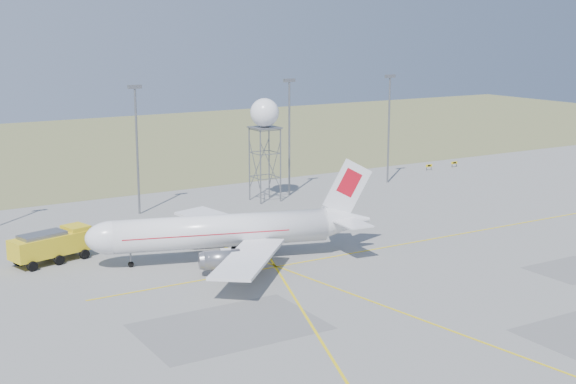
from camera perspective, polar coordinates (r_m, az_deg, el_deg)
ground at (r=81.28m, az=13.75°, el=-9.92°), size 400.00×400.00×0.00m
grass_strip at (r=202.45m, az=-15.35°, el=3.00°), size 400.00×120.00×0.03m
mast_b at (r=127.97m, az=-10.71°, el=3.73°), size 2.20×0.50×20.50m
mast_c at (r=140.13m, az=0.09°, el=4.63°), size 2.20×0.50×20.50m
mast_d at (r=152.64m, az=7.19°, el=5.13°), size 2.20×0.50×20.50m
taxi_sign_near at (r=168.70m, az=10.00°, el=1.84°), size 1.60×0.17×1.20m
taxi_sign_far at (r=173.34m, az=11.74°, el=2.04°), size 1.60×0.17×1.20m
airliner_main at (r=102.33m, az=-4.39°, el=-2.80°), size 36.37×34.43×12.60m
radar_tower at (r=135.75m, az=-1.66°, el=3.45°), size 4.85×4.85×17.57m
fire_truck at (r=106.33m, az=-16.35°, el=-3.74°), size 10.86×6.22×4.13m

